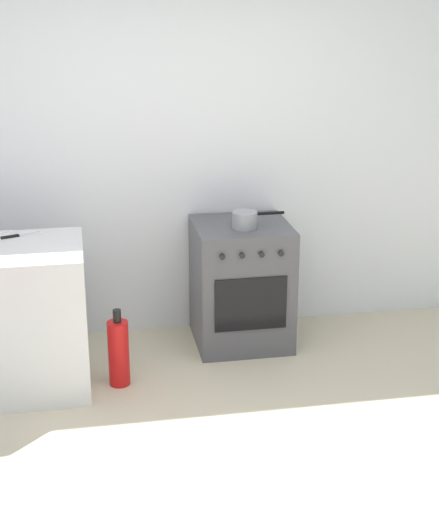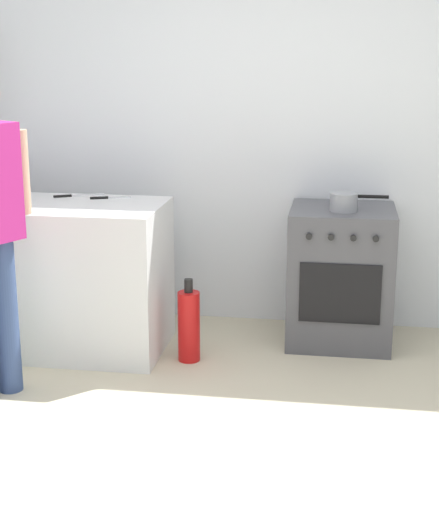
{
  "view_description": "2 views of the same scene",
  "coord_description": "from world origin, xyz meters",
  "px_view_note": "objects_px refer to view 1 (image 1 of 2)",
  "views": [
    {
      "loc": [
        -0.69,
        -3.3,
        2.35
      ],
      "look_at": [
        0.06,
        0.83,
        0.9
      ],
      "focal_mm": 55.0,
      "sensor_mm": 36.0,
      "label": 1
    },
    {
      "loc": [
        0.33,
        -3.17,
        1.78
      ],
      "look_at": [
        -0.26,
        0.61,
        0.78
      ],
      "focal_mm": 55.0,
      "sensor_mm": 36.0,
      "label": 2
    }
  ],
  "objects_px": {
    "pot": "(245,220)",
    "knife_utility": "(19,235)",
    "fire_extinguisher": "(119,352)",
    "oven_left": "(241,284)"
  },
  "relations": [
    {
      "from": "pot",
      "to": "knife_utility",
      "type": "bearing_deg",
      "value": -176.84
    },
    {
      "from": "pot",
      "to": "knife_utility",
      "type": "relative_size",
      "value": 1.41
    },
    {
      "from": "pot",
      "to": "fire_extinguisher",
      "type": "xyz_separation_m",
      "value": [
        -0.87,
        -0.39,
        -0.69
      ]
    },
    {
      "from": "knife_utility",
      "to": "fire_extinguisher",
      "type": "distance_m",
      "value": 0.94
    },
    {
      "from": "oven_left",
      "to": "pot",
      "type": "distance_m",
      "value": 0.49
    },
    {
      "from": "pot",
      "to": "oven_left",
      "type": "bearing_deg",
      "value": 93.01
    },
    {
      "from": "oven_left",
      "to": "fire_extinguisher",
      "type": "relative_size",
      "value": 1.7
    },
    {
      "from": "oven_left",
      "to": "knife_utility",
      "type": "xyz_separation_m",
      "value": [
        -1.43,
        -0.16,
        0.48
      ]
    },
    {
      "from": "pot",
      "to": "fire_extinguisher",
      "type": "relative_size",
      "value": 0.69
    },
    {
      "from": "oven_left",
      "to": "knife_utility",
      "type": "relative_size",
      "value": 3.46
    }
  ]
}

